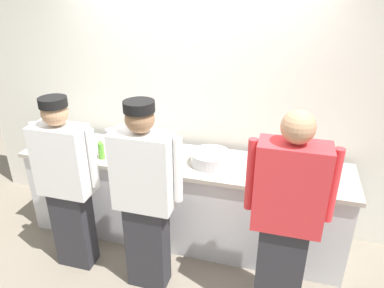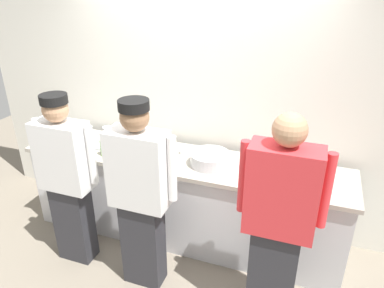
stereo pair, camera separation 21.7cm
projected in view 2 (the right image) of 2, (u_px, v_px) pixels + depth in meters
name	position (u px, v px, depth m)	size (l,w,h in m)	color
ground_plane	(170.00, 257.00, 3.52)	(9.00, 9.00, 0.00)	slate
wall_back	(198.00, 95.00, 3.62)	(4.98, 0.10, 2.81)	silver
prep_counter	(182.00, 198.00, 3.63)	(3.17, 0.66, 0.91)	silver
chef_near_left	(67.00, 178.00, 3.18)	(0.60, 0.24, 1.64)	#2D2D33
chef_center	(140.00, 193.00, 2.89)	(0.61, 0.24, 1.69)	#2D2D33
chef_far_right	(279.00, 221.00, 2.55)	(0.63, 0.24, 1.73)	#2D2D33
plate_stack_front	(166.00, 155.00, 3.45)	(0.22, 0.22, 0.05)	white
mixing_bowl_steel	(210.00, 159.00, 3.30)	(0.37, 0.37, 0.12)	#B7BABF
sheet_tray	(88.00, 142.00, 3.76)	(0.50, 0.30, 0.02)	#B7BABF
squeeze_bottle_primary	(290.00, 162.00, 3.16)	(0.05, 0.05, 0.21)	#56A333
squeeze_bottle_secondary	(103.00, 147.00, 3.46)	(0.06, 0.06, 0.20)	#56A333
ramekin_red_sauce	(185.00, 151.00, 3.53)	(0.10, 0.10, 0.04)	white
ramekin_yellow_sauce	(117.00, 148.00, 3.59)	(0.11, 0.11, 0.05)	white
ramekin_green_sauce	(132.00, 149.00, 3.56)	(0.11, 0.11, 0.04)	white
ramekin_orange_sauce	(309.00, 176.00, 3.09)	(0.08, 0.08, 0.05)	white
deli_cup	(69.00, 131.00, 3.95)	(0.09, 0.09, 0.08)	white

